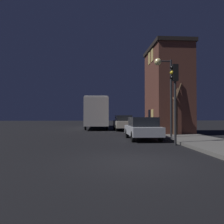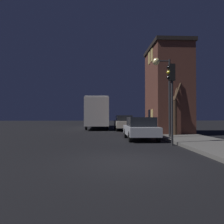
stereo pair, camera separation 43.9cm
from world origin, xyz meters
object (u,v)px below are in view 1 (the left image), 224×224
Objects in this scene: car_near_lane at (143,128)px; car_mid_lane at (123,122)px; bus at (96,111)px; streetlamp at (164,79)px; traffic_light at (175,87)px; bare_tree at (175,109)px.

car_mid_lane reaches higher than car_near_lane.
car_near_lane is at bearing -77.33° from bus.
car_near_lane is at bearing -88.71° from car_mid_lane.
streetlamp reaches higher than car_mid_lane.
traffic_light is 0.37× the size of bus.
traffic_light is 17.10m from bus.
streetlamp is 1.34× the size of car_near_lane.
traffic_light is at bearing -96.94° from streetlamp.
traffic_light is at bearing -110.41° from bare_tree.
bare_tree is at bearing -63.09° from bus.
traffic_light is (-0.36, -2.94, -0.96)m from streetlamp.
bus is (-6.00, 11.83, 0.09)m from bare_tree.
car_mid_lane is (-1.37, 11.93, -2.27)m from traffic_light.
car_mid_lane is at bearing 91.29° from car_near_lane.
bare_tree is 3.73m from car_near_lane.
bus is at bearing 104.42° from traffic_light.
car_mid_lane is at bearing 113.34° from bare_tree.
bus is at bearing 122.07° from car_mid_lane.
car_near_lane is (-2.91, -1.92, -1.30)m from bare_tree.
streetlamp is at bearing 83.06° from traffic_light.
bare_tree reaches higher than bus.
traffic_light reaches higher than car_mid_lane.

